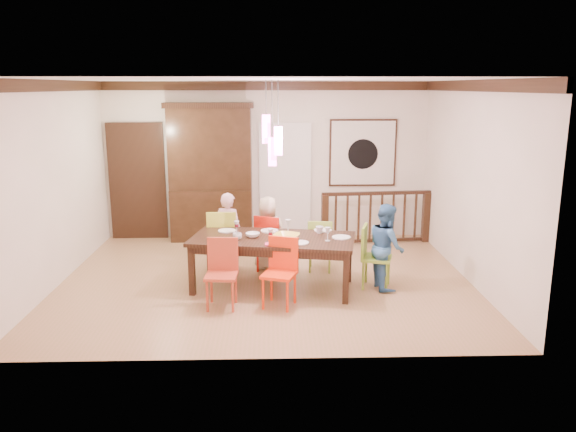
{
  "coord_description": "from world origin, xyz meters",
  "views": [
    {
      "loc": [
        0.1,
        -7.94,
        2.81
      ],
      "look_at": [
        0.33,
        0.03,
        0.96
      ],
      "focal_mm": 35.0,
      "sensor_mm": 36.0,
      "label": 1
    }
  ],
  "objects_px": {
    "chair_end_right": "(377,253)",
    "balustrade": "(376,216)",
    "person_end_right": "(386,246)",
    "chair_far_left": "(223,236)",
    "dining_table": "(273,243)",
    "person_far_mid": "(268,233)",
    "china_hutch": "(211,173)",
    "person_far_left": "(228,232)"
  },
  "relations": [
    {
      "from": "person_far_left",
      "to": "person_end_right",
      "type": "bearing_deg",
      "value": -179.53
    },
    {
      "from": "china_hutch",
      "to": "dining_table",
      "type": "bearing_deg",
      "value": -66.99
    },
    {
      "from": "dining_table",
      "to": "person_end_right",
      "type": "distance_m",
      "value": 1.6
    },
    {
      "from": "china_hutch",
      "to": "person_far_mid",
      "type": "xyz_separation_m",
      "value": [
        1.05,
        -1.75,
        -0.69
      ]
    },
    {
      "from": "dining_table",
      "to": "person_far_left",
      "type": "distance_m",
      "value": 1.09
    },
    {
      "from": "china_hutch",
      "to": "person_end_right",
      "type": "height_order",
      "value": "china_hutch"
    },
    {
      "from": "chair_end_right",
      "to": "balustrade",
      "type": "height_order",
      "value": "balustrade"
    },
    {
      "from": "person_end_right",
      "to": "person_far_left",
      "type": "bearing_deg",
      "value": 61.94
    },
    {
      "from": "dining_table",
      "to": "person_far_mid",
      "type": "distance_m",
      "value": 0.92
    },
    {
      "from": "china_hutch",
      "to": "person_end_right",
      "type": "distance_m",
      "value": 3.88
    },
    {
      "from": "chair_end_right",
      "to": "person_far_mid",
      "type": "relative_size",
      "value": 0.78
    },
    {
      "from": "dining_table",
      "to": "person_far_left",
      "type": "relative_size",
      "value": 1.96
    },
    {
      "from": "chair_far_left",
      "to": "person_far_mid",
      "type": "xyz_separation_m",
      "value": [
        0.7,
        0.1,
        0.02
      ]
    },
    {
      "from": "dining_table",
      "to": "balustrade",
      "type": "height_order",
      "value": "balustrade"
    },
    {
      "from": "chair_far_left",
      "to": "person_far_mid",
      "type": "distance_m",
      "value": 0.71
    },
    {
      "from": "person_far_mid",
      "to": "person_end_right",
      "type": "relative_size",
      "value": 0.94
    },
    {
      "from": "balustrade",
      "to": "person_far_left",
      "type": "xyz_separation_m",
      "value": [
        -2.57,
        -1.46,
        0.12
      ]
    },
    {
      "from": "chair_far_left",
      "to": "person_far_left",
      "type": "bearing_deg",
      "value": -156.26
    },
    {
      "from": "person_far_left",
      "to": "person_far_mid",
      "type": "xyz_separation_m",
      "value": [
        0.61,
        0.06,
        -0.04
      ]
    },
    {
      "from": "chair_end_right",
      "to": "person_far_left",
      "type": "relative_size",
      "value": 0.73
    },
    {
      "from": "dining_table",
      "to": "person_far_mid",
      "type": "height_order",
      "value": "person_far_mid"
    },
    {
      "from": "chair_far_left",
      "to": "chair_end_right",
      "type": "distance_m",
      "value": 2.39
    },
    {
      "from": "person_far_mid",
      "to": "chair_end_right",
      "type": "bearing_deg",
      "value": 149.1
    },
    {
      "from": "dining_table",
      "to": "person_far_mid",
      "type": "xyz_separation_m",
      "value": [
        -0.07,
        0.91,
        -0.1
      ]
    },
    {
      "from": "chair_far_left",
      "to": "balustrade",
      "type": "bearing_deg",
      "value": -151.24
    },
    {
      "from": "china_hutch",
      "to": "person_far_left",
      "type": "relative_size",
      "value": 2.06
    },
    {
      "from": "person_far_mid",
      "to": "person_far_left",
      "type": "bearing_deg",
      "value": 5.32
    },
    {
      "from": "chair_far_left",
      "to": "balustrade",
      "type": "distance_m",
      "value": 3.05
    },
    {
      "from": "chair_far_left",
      "to": "person_far_mid",
      "type": "bearing_deg",
      "value": -172.63
    },
    {
      "from": "dining_table",
      "to": "person_far_left",
      "type": "bearing_deg",
      "value": 139.36
    },
    {
      "from": "chair_end_right",
      "to": "china_hutch",
      "type": "distance_m",
      "value": 3.8
    },
    {
      "from": "chair_far_left",
      "to": "person_far_left",
      "type": "distance_m",
      "value": 0.11
    },
    {
      "from": "person_far_left",
      "to": "person_end_right",
      "type": "distance_m",
      "value": 2.45
    },
    {
      "from": "chair_far_left",
      "to": "china_hutch",
      "type": "bearing_deg",
      "value": -79.88
    },
    {
      "from": "person_end_right",
      "to": "balustrade",
      "type": "bearing_deg",
      "value": -14.22
    },
    {
      "from": "dining_table",
      "to": "balustrade",
      "type": "relative_size",
      "value": 1.19
    },
    {
      "from": "dining_table",
      "to": "person_end_right",
      "type": "xyz_separation_m",
      "value": [
        1.6,
        -0.02,
        -0.06
      ]
    },
    {
      "from": "chair_far_left",
      "to": "chair_end_right",
      "type": "height_order",
      "value": "chair_far_left"
    },
    {
      "from": "dining_table",
      "to": "chair_end_right",
      "type": "bearing_deg",
      "value": 10.06
    },
    {
      "from": "chair_far_left",
      "to": "person_far_mid",
      "type": "relative_size",
      "value": 0.85
    },
    {
      "from": "person_far_mid",
      "to": "person_end_right",
      "type": "xyz_separation_m",
      "value": [
        1.67,
        -0.93,
        0.03
      ]
    },
    {
      "from": "balustrade",
      "to": "person_end_right",
      "type": "bearing_deg",
      "value": -101.89
    }
  ]
}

